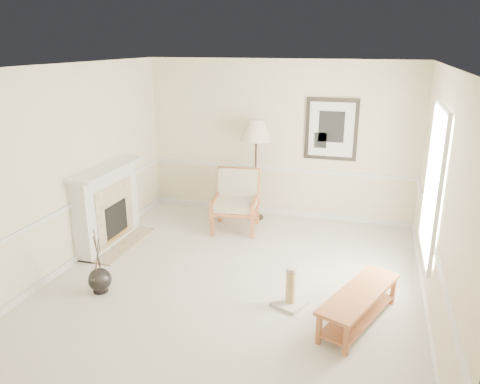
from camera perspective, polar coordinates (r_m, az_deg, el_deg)
name	(u,v)px	position (r m, az deg, el deg)	size (l,w,h in m)	color
ground	(236,279)	(6.67, -0.51, -10.59)	(5.50, 5.50, 0.00)	silver
room	(247,149)	(6.05, 0.91, 5.31)	(5.04, 5.54, 2.92)	#F1E5BC
fireplace	(108,207)	(7.84, -15.83, -1.74)	(0.64, 1.64, 1.31)	white
floor_vase	(100,280)	(6.57, -16.72, -10.26)	(0.31, 0.31, 0.90)	black
armchair	(236,197)	(8.25, -0.44, -0.66)	(0.88, 0.93, 1.04)	brown
floor_lamp	(256,133)	(8.42, 1.98, 7.21)	(0.63, 0.63, 1.86)	black
bench	(359,302)	(5.79, 14.32, -12.87)	(0.93, 1.48, 0.41)	brown
scratching_post	(290,294)	(6.04, 6.16, -12.20)	(0.49, 0.49, 0.53)	beige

